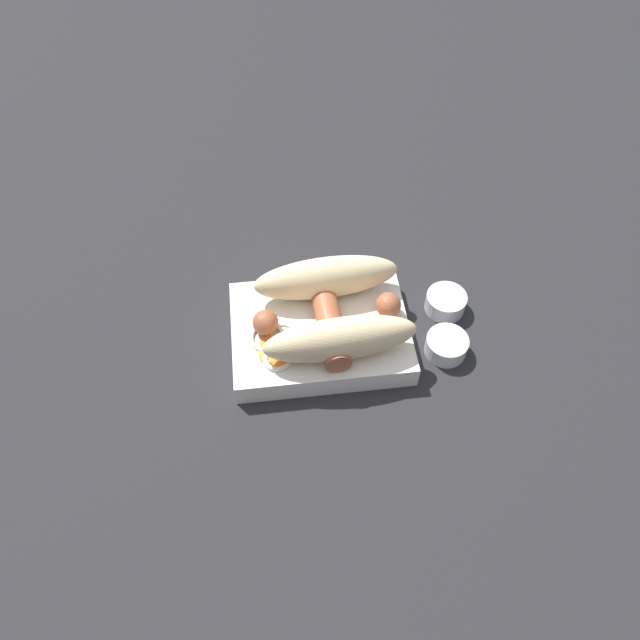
# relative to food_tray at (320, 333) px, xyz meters

# --- Properties ---
(ground_plane) EXTENTS (3.00, 3.00, 0.00)m
(ground_plane) POSITION_rel_food_tray_xyz_m (0.00, 0.00, -0.02)
(ground_plane) COLOR #232326
(food_tray) EXTENTS (0.21, 0.15, 0.03)m
(food_tray) POSITION_rel_food_tray_xyz_m (0.00, 0.00, 0.00)
(food_tray) COLOR silver
(food_tray) RESTS_ON ground_plane
(bread_roll) EXTENTS (0.18, 0.14, 0.05)m
(bread_roll) POSITION_rel_food_tray_xyz_m (-0.02, -0.00, 0.04)
(bread_roll) COLOR beige
(bread_roll) RESTS_ON food_tray
(sausage) EXTENTS (0.17, 0.15, 0.03)m
(sausage) POSITION_rel_food_tray_xyz_m (-0.01, -0.01, 0.03)
(sausage) COLOR #9E5638
(sausage) RESTS_ON food_tray
(pickled_veggies) EXTENTS (0.06, 0.07, 0.01)m
(pickled_veggies) POSITION_rel_food_tray_xyz_m (0.05, 0.03, 0.02)
(pickled_veggies) COLOR orange
(pickled_veggies) RESTS_ON food_tray
(condiment_cup_near) EXTENTS (0.05, 0.05, 0.02)m
(condiment_cup_near) POSITION_rel_food_tray_xyz_m (-0.15, 0.03, -0.00)
(condiment_cup_near) COLOR silver
(condiment_cup_near) RESTS_ON ground_plane
(condiment_cup_far) EXTENTS (0.05, 0.05, 0.02)m
(condiment_cup_far) POSITION_rel_food_tray_xyz_m (-0.16, -0.03, -0.00)
(condiment_cup_far) COLOR silver
(condiment_cup_far) RESTS_ON ground_plane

